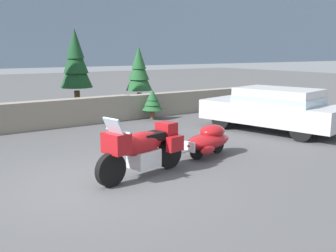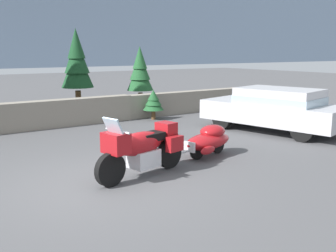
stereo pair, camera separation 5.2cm
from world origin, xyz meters
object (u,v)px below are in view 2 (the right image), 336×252
touring_motorcycle (142,147)px  pine_tree_far_right (140,71)px  sedan_at_right_edge (274,108)px  pine_tree_secondary (77,61)px  car_shaped_trailer (208,140)px

touring_motorcycle → pine_tree_far_right: bearing=59.9°
touring_motorcycle → sedan_at_right_edge: 6.09m
touring_motorcycle → pine_tree_secondary: (1.90, 8.27, 1.55)m
sedan_at_right_edge → pine_tree_secondary: pine_tree_secondary is taller
touring_motorcycle → sedan_at_right_edge: size_ratio=0.48×
touring_motorcycle → pine_tree_far_right: pine_tree_far_right is taller
pine_tree_secondary → pine_tree_far_right: (2.64, -0.46, -0.43)m
touring_motorcycle → pine_tree_secondary: 8.62m
touring_motorcycle → car_shaped_trailer: bearing=12.1°
touring_motorcycle → pine_tree_far_right: (4.53, 7.81, 1.12)m
pine_tree_secondary → sedan_at_right_edge: bearing=-59.2°
sedan_at_right_edge → pine_tree_far_right: size_ratio=1.72×
car_shaped_trailer → pine_tree_secondary: 8.00m
pine_tree_far_right → sedan_at_right_edge: bearing=-77.8°
sedan_at_right_edge → pine_tree_secondary: 7.91m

